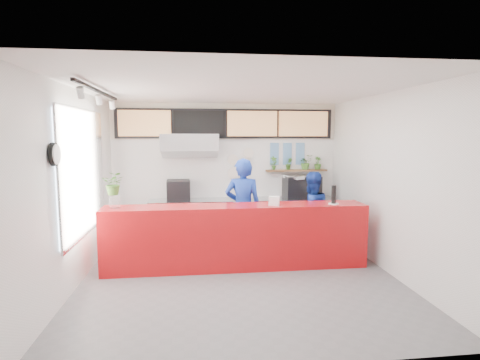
% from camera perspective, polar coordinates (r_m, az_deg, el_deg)
% --- Properties ---
extents(floor, '(5.00, 5.00, 0.00)m').
position_cam_1_polar(floor, '(6.34, -0.15, -14.37)').
color(floor, slate).
rests_on(floor, ground).
extents(ceiling, '(5.00, 5.00, 0.00)m').
position_cam_1_polar(ceiling, '(5.96, -0.16, 13.66)').
color(ceiling, silver).
extents(wall_back, '(5.00, 0.00, 5.00)m').
position_cam_1_polar(wall_back, '(8.44, -2.12, 1.41)').
color(wall_back, white).
rests_on(wall_back, ground).
extents(wall_left, '(0.00, 5.00, 5.00)m').
position_cam_1_polar(wall_left, '(6.20, -23.78, -1.09)').
color(wall_left, white).
rests_on(wall_left, ground).
extents(wall_right, '(0.00, 5.00, 5.00)m').
position_cam_1_polar(wall_right, '(6.73, 21.51, -0.41)').
color(wall_right, white).
rests_on(wall_right, ground).
extents(service_counter, '(4.50, 0.60, 1.10)m').
position_cam_1_polar(service_counter, '(6.54, -0.56, -8.61)').
color(service_counter, '#B10C10').
rests_on(service_counter, ground).
extents(cream_band, '(5.00, 0.02, 0.80)m').
position_cam_1_polar(cream_band, '(8.40, -2.15, 8.90)').
color(cream_band, beige).
rests_on(cream_band, wall_back).
extents(prep_bench, '(1.80, 0.60, 0.90)m').
position_cam_1_polar(prep_bench, '(8.28, -7.48, -6.11)').
color(prep_bench, '#B2B5BA').
rests_on(prep_bench, ground).
extents(panini_oven, '(0.51, 0.51, 0.44)m').
position_cam_1_polar(panini_oven, '(8.17, -9.36, -1.54)').
color(panini_oven, black).
rests_on(panini_oven, prep_bench).
extents(extraction_hood, '(1.20, 0.70, 0.35)m').
position_cam_1_polar(extraction_hood, '(8.03, -7.67, 5.73)').
color(extraction_hood, '#B2B5BA').
rests_on(extraction_hood, ceiling).
extents(hood_lip, '(1.20, 0.69, 0.31)m').
position_cam_1_polar(hood_lip, '(8.03, -7.64, 4.31)').
color(hood_lip, '#B2B5BA').
rests_on(hood_lip, ceiling).
extents(right_bench, '(1.80, 0.60, 0.90)m').
position_cam_1_polar(right_bench, '(8.56, 8.18, -5.69)').
color(right_bench, '#B2B5BA').
rests_on(right_bench, ground).
extents(espresso_machine, '(0.78, 0.56, 0.49)m').
position_cam_1_polar(espresso_machine, '(8.49, 9.37, -1.04)').
color(espresso_machine, black).
rests_on(espresso_machine, right_bench).
extents(espresso_tray, '(0.85, 0.74, 0.07)m').
position_cam_1_polar(espresso_tray, '(8.46, 9.40, 0.54)').
color(espresso_tray, silver).
rests_on(espresso_tray, espresso_machine).
extents(herb_shelf, '(1.40, 0.18, 0.04)m').
position_cam_1_polar(herb_shelf, '(8.62, 8.60, 1.45)').
color(herb_shelf, brown).
rests_on(herb_shelf, wall_back).
extents(menu_board_far_left, '(1.10, 0.10, 0.55)m').
position_cam_1_polar(menu_board_far_left, '(8.33, -14.31, 8.37)').
color(menu_board_far_left, tan).
rests_on(menu_board_far_left, wall_back).
extents(menu_board_mid_left, '(1.10, 0.10, 0.55)m').
position_cam_1_polar(menu_board_mid_left, '(8.26, -6.21, 8.56)').
color(menu_board_mid_left, black).
rests_on(menu_board_mid_left, wall_back).
extents(menu_board_mid_right, '(1.10, 0.10, 0.55)m').
position_cam_1_polar(menu_board_mid_right, '(8.35, 1.86, 8.57)').
color(menu_board_mid_right, tan).
rests_on(menu_board_mid_right, wall_back).
extents(menu_board_far_right, '(1.10, 0.10, 0.55)m').
position_cam_1_polar(menu_board_far_right, '(8.60, 9.60, 8.43)').
color(menu_board_far_right, tan).
rests_on(menu_board_far_right, wall_back).
extents(soffit, '(4.80, 0.04, 0.65)m').
position_cam_1_polar(soffit, '(8.37, -2.13, 8.57)').
color(soffit, black).
rests_on(soffit, wall_back).
extents(window_pane, '(0.04, 2.20, 1.90)m').
position_cam_1_polar(window_pane, '(6.45, -22.84, 1.03)').
color(window_pane, silver).
rests_on(window_pane, wall_left).
extents(window_frame, '(0.03, 2.30, 2.00)m').
position_cam_1_polar(window_frame, '(6.45, -22.67, 1.04)').
color(window_frame, '#B2B5BA').
rests_on(window_frame, wall_left).
extents(wall_clock_rim, '(0.05, 0.30, 0.30)m').
position_cam_1_polar(wall_clock_rim, '(5.29, -26.48, 3.52)').
color(wall_clock_rim, black).
rests_on(wall_clock_rim, wall_left).
extents(wall_clock_face, '(0.02, 0.26, 0.26)m').
position_cam_1_polar(wall_clock_face, '(5.28, -26.17, 3.53)').
color(wall_clock_face, white).
rests_on(wall_clock_face, wall_left).
extents(track_rail, '(0.05, 2.40, 0.04)m').
position_cam_1_polar(track_rail, '(6.08, -20.75, 12.53)').
color(track_rail, black).
rests_on(track_rail, ceiling).
extents(dec_plate_a, '(0.24, 0.03, 0.24)m').
position_cam_1_polar(dec_plate_a, '(8.40, -1.09, 3.10)').
color(dec_plate_a, silver).
rests_on(dec_plate_a, wall_back).
extents(dec_plate_b, '(0.24, 0.03, 0.24)m').
position_cam_1_polar(dec_plate_b, '(8.44, 0.94, 2.44)').
color(dec_plate_b, silver).
rests_on(dec_plate_b, wall_back).
extents(dec_plate_c, '(0.24, 0.03, 0.24)m').
position_cam_1_polar(dec_plate_c, '(8.43, -1.09, 1.07)').
color(dec_plate_c, silver).
rests_on(dec_plate_c, wall_back).
extents(dec_plate_d, '(0.24, 0.03, 0.24)m').
position_cam_1_polar(dec_plate_d, '(8.44, 1.28, 4.14)').
color(dec_plate_d, silver).
rests_on(dec_plate_d, wall_back).
extents(photo_frame_a, '(0.20, 0.02, 0.25)m').
position_cam_1_polar(photo_frame_a, '(8.55, 5.27, 4.82)').
color(photo_frame_a, '#598CBF').
rests_on(photo_frame_a, wall_back).
extents(photo_frame_b, '(0.20, 0.02, 0.25)m').
position_cam_1_polar(photo_frame_b, '(8.61, 7.23, 4.81)').
color(photo_frame_b, '#598CBF').
rests_on(photo_frame_b, wall_back).
extents(photo_frame_c, '(0.20, 0.02, 0.25)m').
position_cam_1_polar(photo_frame_c, '(8.69, 9.16, 4.79)').
color(photo_frame_c, '#598CBF').
rests_on(photo_frame_c, wall_back).
extents(photo_frame_d, '(0.20, 0.02, 0.25)m').
position_cam_1_polar(photo_frame_d, '(8.56, 5.25, 3.14)').
color(photo_frame_d, '#598CBF').
rests_on(photo_frame_d, wall_back).
extents(photo_frame_e, '(0.20, 0.02, 0.25)m').
position_cam_1_polar(photo_frame_e, '(8.63, 7.20, 3.15)').
color(photo_frame_e, '#598CBF').
rests_on(photo_frame_e, wall_back).
extents(photo_frame_f, '(0.20, 0.02, 0.25)m').
position_cam_1_polar(photo_frame_f, '(8.70, 9.12, 3.15)').
color(photo_frame_f, '#598CBF').
rests_on(photo_frame_f, wall_back).
extents(staff_center, '(0.77, 0.60, 1.87)m').
position_cam_1_polar(staff_center, '(7.01, 0.47, -4.32)').
color(staff_center, '#163397').
rests_on(staff_center, ground).
extents(staff_right, '(0.89, 0.76, 1.60)m').
position_cam_1_polar(staff_right, '(7.38, 10.74, -4.97)').
color(staff_right, '#163397').
rests_on(staff_right, ground).
extents(herb_a, '(0.18, 0.14, 0.31)m').
position_cam_1_polar(herb_a, '(8.48, 5.16, 2.61)').
color(herb_a, '#3B6E26').
rests_on(herb_a, herb_shelf).
extents(herb_b, '(0.16, 0.13, 0.27)m').
position_cam_1_polar(herb_b, '(8.56, 7.46, 2.49)').
color(herb_b, '#3B6E26').
rests_on(herb_b, herb_shelf).
extents(herb_c, '(0.35, 0.32, 0.34)m').
position_cam_1_polar(herb_c, '(8.66, 9.96, 2.70)').
color(herb_c, '#3B6E26').
rests_on(herb_c, herb_shelf).
extents(herb_d, '(0.20, 0.19, 0.29)m').
position_cam_1_polar(herb_d, '(8.75, 11.76, 2.56)').
color(herb_d, '#3B6E26').
rests_on(herb_d, herb_shelf).
extents(glass_vase, '(0.23, 0.23, 0.22)m').
position_cam_1_polar(glass_vase, '(6.49, -18.56, -3.13)').
color(glass_vase, white).
rests_on(glass_vase, service_counter).
extents(basil_vase, '(0.37, 0.33, 0.38)m').
position_cam_1_polar(basil_vase, '(6.45, -18.66, -0.49)').
color(basil_vase, '#3B6E26').
rests_on(basil_vase, glass_vase).
extents(napkin_holder, '(0.20, 0.16, 0.16)m').
position_cam_1_polar(napkin_holder, '(6.41, 5.22, -3.20)').
color(napkin_holder, white).
rests_on(napkin_holder, service_counter).
extents(white_plate, '(0.20, 0.20, 0.01)m').
position_cam_1_polar(white_plate, '(6.72, 14.05, -3.54)').
color(white_plate, white).
rests_on(white_plate, service_counter).
extents(pepper_mill, '(0.10, 0.10, 0.31)m').
position_cam_1_polar(pepper_mill, '(6.70, 14.09, -2.16)').
color(pepper_mill, black).
rests_on(pepper_mill, white_plate).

